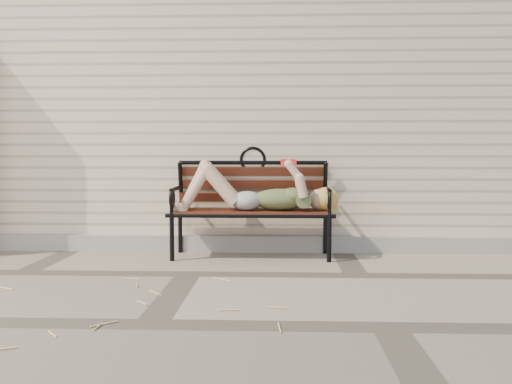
{
  "coord_description": "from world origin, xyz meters",
  "views": [
    {
      "loc": [
        0.67,
        -4.18,
        0.91
      ],
      "look_at": [
        0.48,
        0.58,
        0.58
      ],
      "focal_mm": 40.0,
      "sensor_mm": 36.0,
      "label": 1
    }
  ],
  "objects": [
    {
      "name": "ground",
      "position": [
        0.0,
        0.0,
        0.0
      ],
      "size": [
        80.0,
        80.0,
        0.0
      ],
      "primitive_type": "plane",
      "color": "gray",
      "rests_on": "ground"
    },
    {
      "name": "house_wall",
      "position": [
        0.0,
        3.0,
        1.5
      ],
      "size": [
        8.0,
        4.0,
        3.0
      ],
      "primitive_type": "cube",
      "color": "beige",
      "rests_on": "ground"
    },
    {
      "name": "foundation_strip",
      "position": [
        0.0,
        0.97,
        0.07
      ],
      "size": [
        8.0,
        0.1,
        0.15
      ],
      "primitive_type": "cube",
      "color": "#B0AC9F",
      "rests_on": "ground"
    },
    {
      "name": "reading_woman",
      "position": [
        0.45,
        0.68,
        0.57
      ],
      "size": [
        1.4,
        0.32,
        0.44
      ],
      "color": "#093840",
      "rests_on": "ground"
    },
    {
      "name": "garden_bench",
      "position": [
        0.43,
        0.8,
        0.54
      ],
      "size": [
        1.49,
        0.59,
        0.96
      ],
      "color": "black",
      "rests_on": "ground"
    },
    {
      "name": "straw_scatter",
      "position": [
        -0.48,
        -1.0,
        0.01
      ],
      "size": [
        2.99,
        1.72,
        0.01
      ],
      "color": "#E2C16E",
      "rests_on": "ground"
    }
  ]
}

